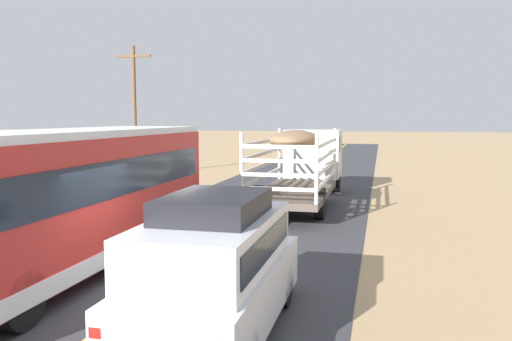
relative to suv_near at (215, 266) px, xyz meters
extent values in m
plane|color=tan|center=(-1.88, 1.62, -1.15)|extent=(240.00, 240.00, 0.00)
cube|color=#38383D|center=(-1.88, 1.62, -1.14)|extent=(8.00, 120.00, 0.02)
cube|color=#D8CC4C|center=(-1.88, 1.62, -1.13)|extent=(0.16, 117.60, 0.00)
cube|color=silver|center=(0.00, 0.08, -0.45)|extent=(1.90, 4.60, 0.90)
cube|color=silver|center=(0.00, -0.07, 0.40)|extent=(1.75, 3.59, 0.80)
cube|color=#192333|center=(0.00, -0.07, 0.42)|extent=(1.79, 3.22, 0.44)
cube|color=red|center=(-0.83, -2.20, -0.27)|extent=(0.16, 0.06, 0.14)
cube|color=black|center=(0.00, -0.02, 0.98)|extent=(1.42, 2.07, 0.36)
cylinder|color=black|center=(-0.82, 1.51, -0.75)|extent=(0.26, 0.76, 0.76)
cylinder|color=black|center=(0.82, 1.51, -0.75)|extent=(0.26, 0.76, 0.76)
cylinder|color=black|center=(-0.82, -1.34, -0.75)|extent=(0.26, 0.76, 0.76)
cube|color=silver|center=(-0.57, 16.65, 0.67)|extent=(2.50, 2.20, 2.20)
cube|color=#192333|center=(-0.57, 16.65, 1.12)|extent=(2.53, 1.54, 0.70)
cube|color=brown|center=(-0.57, 11.25, -0.43)|extent=(2.50, 6.40, 0.24)
cylinder|color=silver|center=(-1.76, 14.39, 0.79)|extent=(0.12, 0.12, 2.20)
cylinder|color=silver|center=(0.62, 14.39, 0.79)|extent=(0.12, 0.12, 2.20)
cylinder|color=silver|center=(-1.76, 8.11, 0.79)|extent=(0.12, 0.12, 2.20)
cylinder|color=silver|center=(0.62, 8.11, 0.79)|extent=(0.12, 0.12, 2.20)
cube|color=silver|center=(-1.78, 11.25, 0.13)|extent=(0.08, 6.30, 0.12)
cube|color=silver|center=(0.64, 11.25, 0.13)|extent=(0.08, 6.30, 0.12)
cube|color=silver|center=(-0.57, 8.09, 0.13)|extent=(2.40, 0.08, 0.12)
cube|color=silver|center=(-1.78, 11.25, 0.57)|extent=(0.08, 6.30, 0.12)
cube|color=silver|center=(0.64, 11.25, 0.57)|extent=(0.08, 6.30, 0.12)
cube|color=silver|center=(-0.57, 8.09, 0.57)|extent=(2.40, 0.08, 0.12)
cube|color=silver|center=(-1.78, 11.25, 1.01)|extent=(0.08, 6.30, 0.12)
cube|color=silver|center=(0.64, 11.25, 1.01)|extent=(0.08, 6.30, 0.12)
cube|color=silver|center=(-0.57, 8.09, 1.01)|extent=(2.40, 0.08, 0.12)
cube|color=silver|center=(-1.78, 11.25, 1.45)|extent=(0.08, 6.30, 0.12)
cube|color=silver|center=(0.64, 11.25, 1.45)|extent=(0.08, 6.30, 0.12)
cube|color=silver|center=(-0.57, 8.09, 1.45)|extent=(2.40, 0.08, 0.12)
ellipsoid|color=#8C6B4C|center=(-0.57, 11.25, 1.54)|extent=(1.75, 3.84, 0.70)
cylinder|color=black|center=(-1.66, 16.65, -0.58)|extent=(0.32, 1.10, 1.10)
cylinder|color=black|center=(0.52, 16.65, -0.58)|extent=(0.32, 1.10, 1.10)
cylinder|color=black|center=(-1.66, 9.97, -0.58)|extent=(0.32, 1.10, 1.10)
cylinder|color=black|center=(0.52, 9.97, -0.58)|extent=(0.32, 1.10, 1.10)
cube|color=red|center=(-4.27, 2.66, 0.57)|extent=(2.50, 10.00, 2.70)
cube|color=white|center=(-4.27, 2.66, 2.00)|extent=(2.45, 9.80, 0.16)
cube|color=#192333|center=(-4.27, 2.66, 1.04)|extent=(2.54, 9.20, 0.80)
cube|color=silver|center=(-4.27, 2.66, -0.58)|extent=(2.53, 9.80, 0.36)
cylinder|color=black|center=(-5.37, 5.91, -0.63)|extent=(0.30, 1.00, 1.00)
cylinder|color=black|center=(-3.17, 5.91, -0.63)|extent=(0.30, 1.00, 1.00)
cylinder|color=black|center=(-3.17, -0.59, -0.63)|extent=(0.30, 1.00, 1.00)
cylinder|color=brown|center=(-11.79, 20.88, 2.69)|extent=(0.24, 0.24, 7.68)
cube|color=brown|center=(-11.79, 20.88, 5.93)|extent=(2.20, 0.14, 0.14)
camera|label=1|loc=(2.54, -7.74, 2.36)|focal=36.64mm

